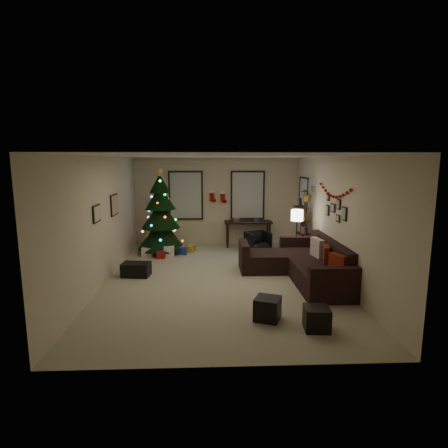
{
  "coord_description": "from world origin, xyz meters",
  "views": [
    {
      "loc": [
        -0.26,
        -7.82,
        2.6
      ],
      "look_at": [
        0.1,
        0.6,
        1.15
      ],
      "focal_mm": 29.52,
      "sensor_mm": 36.0,
      "label": 1
    }
  ],
  "objects_px": {
    "sofa": "(301,265)",
    "desk_chair": "(258,241)",
    "bookshelf": "(304,229)",
    "desk": "(248,224)",
    "christmas_tree": "(161,218)"
  },
  "relations": [
    {
      "from": "christmas_tree",
      "to": "desk_chair",
      "type": "height_order",
      "value": "christmas_tree"
    },
    {
      "from": "sofa",
      "to": "bookshelf",
      "type": "bearing_deg",
      "value": 74.52
    },
    {
      "from": "desk_chair",
      "to": "desk",
      "type": "bearing_deg",
      "value": 88.02
    },
    {
      "from": "christmas_tree",
      "to": "bookshelf",
      "type": "distance_m",
      "value": 3.98
    },
    {
      "from": "sofa",
      "to": "desk",
      "type": "xyz_separation_m",
      "value": [
        -0.87,
        3.13,
        0.39
      ]
    },
    {
      "from": "christmas_tree",
      "to": "sofa",
      "type": "bearing_deg",
      "value": -35.24
    },
    {
      "from": "sofa",
      "to": "desk_chair",
      "type": "height_order",
      "value": "sofa"
    },
    {
      "from": "christmas_tree",
      "to": "desk",
      "type": "xyz_separation_m",
      "value": [
        2.56,
        0.71,
        -0.33
      ]
    },
    {
      "from": "christmas_tree",
      "to": "bookshelf",
      "type": "xyz_separation_m",
      "value": [
        3.91,
        -0.69,
        -0.23
      ]
    },
    {
      "from": "desk",
      "to": "desk_chair",
      "type": "relative_size",
      "value": 2.45
    },
    {
      "from": "sofa",
      "to": "bookshelf",
      "type": "xyz_separation_m",
      "value": [
        0.48,
        1.73,
        0.49
      ]
    },
    {
      "from": "christmas_tree",
      "to": "sofa",
      "type": "height_order",
      "value": "christmas_tree"
    },
    {
      "from": "christmas_tree",
      "to": "desk",
      "type": "bearing_deg",
      "value": 15.53
    },
    {
      "from": "sofa",
      "to": "desk_chair",
      "type": "relative_size",
      "value": 4.97
    },
    {
      "from": "sofa",
      "to": "desk",
      "type": "distance_m",
      "value": 3.28
    }
  ]
}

